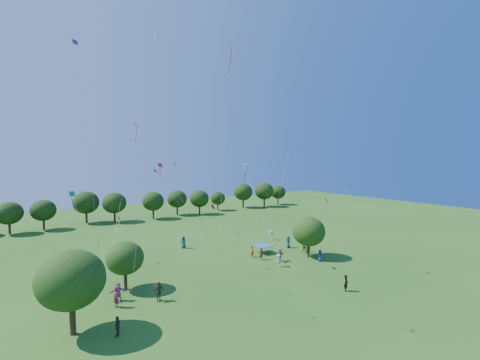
# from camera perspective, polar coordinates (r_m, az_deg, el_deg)

# --- Properties ---
(ground) EXTENTS (160.00, 160.00, 0.00)m
(ground) POSITION_cam_1_polar(r_m,az_deg,el_deg) (28.48, 17.91, -24.31)
(ground) COLOR #30611D
(near_tree_west) EXTENTS (4.97, 4.97, 6.49)m
(near_tree_west) POSITION_cam_1_polar(r_m,az_deg,el_deg) (28.27, -27.81, -15.42)
(near_tree_west) COLOR #422B19
(near_tree_west) RESTS_ON ground
(near_tree_north) EXTENTS (3.74, 3.74, 4.95)m
(near_tree_north) POSITION_cam_1_polar(r_m,az_deg,el_deg) (35.51, -19.76, -12.94)
(near_tree_north) COLOR #422B19
(near_tree_north) RESTS_ON ground
(near_tree_east) EXTENTS (4.40, 4.40, 5.51)m
(near_tree_east) POSITION_cam_1_polar(r_m,az_deg,el_deg) (44.91, 12.13, -8.93)
(near_tree_east) COLOR #422B19
(near_tree_east) RESTS_ON ground
(treeline) EXTENTS (88.01, 8.77, 6.77)m
(treeline) POSITION_cam_1_polar(r_m,az_deg,el_deg) (73.45, -19.97, -3.70)
(treeline) COLOR #422B19
(treeline) RESTS_ON ground
(tent_red_stripe) EXTENTS (2.20, 2.20, 1.10)m
(tent_red_stripe) POSITION_cam_1_polar(r_m,az_deg,el_deg) (43.45, -20.05, -12.90)
(tent_red_stripe) COLOR red
(tent_red_stripe) RESTS_ON ground
(tent_blue) EXTENTS (2.20, 2.20, 1.10)m
(tent_blue) POSITION_cam_1_polar(r_m,az_deg,el_deg) (46.50, 4.05, -11.58)
(tent_blue) COLOR blue
(tent_blue) RESTS_ON ground
(man_in_black) EXTENTS (0.74, 0.67, 1.66)m
(man_in_black) POSITION_cam_1_polar(r_m,az_deg,el_deg) (35.56, 18.34, -17.01)
(man_in_black) COLOR black
(man_in_black) RESTS_ON ground
(crowd_person_0) EXTENTS (1.00, 0.93, 1.81)m
(crowd_person_0) POSITION_cam_1_polar(r_m,az_deg,el_deg) (49.53, -10.02, -10.82)
(crowd_person_0) COLOR navy
(crowd_person_0) RESTS_ON ground
(crowd_person_1) EXTENTS (0.70, 0.53, 1.69)m
(crowd_person_1) POSITION_cam_1_polar(r_m,az_deg,el_deg) (43.55, 3.80, -12.90)
(crowd_person_1) COLOR maroon
(crowd_person_1) RESTS_ON ground
(crowd_person_2) EXTENTS (0.83, 0.48, 1.64)m
(crowd_person_2) POSITION_cam_1_polar(r_m,az_deg,el_deg) (46.60, 12.08, -11.90)
(crowd_person_2) COLOR #245627
(crowd_person_2) RESTS_ON ground
(crowd_person_3) EXTENTS (1.05, 0.56, 1.54)m
(crowd_person_3) POSITION_cam_1_polar(r_m,az_deg,el_deg) (53.82, 5.58, -9.75)
(crowd_person_3) COLOR #B4A990
(crowd_person_3) RESTS_ON ground
(crowd_person_4) EXTENTS (0.84, 0.98, 1.53)m
(crowd_person_4) POSITION_cam_1_polar(r_m,az_deg,el_deg) (28.06, -20.94, -23.08)
(crowd_person_4) COLOR #382E2C
(crowd_person_4) RESTS_ON ground
(crowd_person_5) EXTENTS (1.63, 1.12, 1.65)m
(crowd_person_5) POSITION_cam_1_polar(r_m,az_deg,el_deg) (43.14, 7.15, -13.12)
(crowd_person_5) COLOR #864E6A
(crowd_person_5) RESTS_ON ground
(crowd_person_6) EXTENTS (1.00, 0.82, 1.78)m
(crowd_person_6) POSITION_cam_1_polar(r_m,az_deg,el_deg) (49.52, 8.58, -10.83)
(crowd_person_6) COLOR navy
(crowd_person_6) RESTS_ON ground
(crowd_person_7) EXTENTS (0.57, 0.77, 1.87)m
(crowd_person_7) POSITION_cam_1_polar(r_m,az_deg,el_deg) (32.56, -21.20, -18.87)
(crowd_person_7) COLOR maroon
(crowd_person_7) RESTS_ON ground
(crowd_person_8) EXTENTS (0.72, 0.99, 1.80)m
(crowd_person_8) POSITION_cam_1_polar(r_m,az_deg,el_deg) (47.69, 11.36, -11.42)
(crowd_person_8) COLOR #275B33
(crowd_person_8) RESTS_ON ground
(crowd_person_9) EXTENTS (1.07, 0.56, 1.58)m
(crowd_person_9) POSITION_cam_1_polar(r_m,az_deg,el_deg) (41.18, 6.90, -13.99)
(crowd_person_9) COLOR #BAB294
(crowd_person_9) RESTS_ON ground
(crowd_person_10) EXTENTS (1.19, 0.80, 1.85)m
(crowd_person_10) POSITION_cam_1_polar(r_m,az_deg,el_deg) (32.68, -14.26, -18.65)
(crowd_person_10) COLOR #39332D
(crowd_person_10) RESTS_ON ground
(crowd_person_11) EXTENTS (1.73, 1.00, 1.75)m
(crowd_person_11) POSITION_cam_1_polar(r_m,az_deg,el_deg) (33.84, -20.87, -18.07)
(crowd_person_11) COLOR #A761A6
(crowd_person_11) RESTS_ON ground
(crowd_person_12) EXTENTS (0.45, 0.78, 1.52)m
(crowd_person_12) POSITION_cam_1_polar(r_m,az_deg,el_deg) (44.12, 14.05, -12.90)
(crowd_person_12) COLOR navy
(crowd_person_12) RESTS_ON ground
(crowd_person_13) EXTENTS (0.47, 0.65, 1.63)m
(crowd_person_13) POSITION_cam_1_polar(r_m,az_deg,el_deg) (44.61, 2.21, -12.53)
(crowd_person_13) COLOR #9B321C
(crowd_person_13) RESTS_ON ground
(pirate_kite) EXTENTS (1.69, 5.97, 11.63)m
(pirate_kite) POSITION_cam_1_polar(r_m,az_deg,el_deg) (38.86, 1.14, 2.11)
(pirate_kite) COLOR black
(red_high_kite) EXTENTS (2.97, 1.69, 25.79)m
(red_high_kite) POSITION_cam_1_polar(r_m,az_deg,el_deg) (38.74, -2.13, 16.49)
(red_high_kite) COLOR red
(small_kite_0) EXTENTS (8.68, 3.33, 11.51)m
(small_kite_0) POSITION_cam_1_polar(r_m,az_deg,el_deg) (41.62, -12.27, -0.39)
(small_kite_0) COLOR red
(small_kite_1) EXTENTS (1.78, 5.04, 7.17)m
(small_kite_1) POSITION_cam_1_polar(r_m,az_deg,el_deg) (41.66, 14.66, -4.68)
(small_kite_1) COLOR orange
(small_kite_2) EXTENTS (7.07, 3.69, 11.50)m
(small_kite_2) POSITION_cam_1_polar(r_m,az_deg,el_deg) (42.29, -9.58, -1.77)
(small_kite_2) COLOR orange
(small_kite_3) EXTENTS (2.21, 4.86, 8.74)m
(small_kite_3) POSITION_cam_1_polar(r_m,az_deg,el_deg) (36.34, -27.03, -4.48)
(small_kite_3) COLOR #178143
(small_kite_4) EXTENTS (1.58, 2.97, 14.25)m
(small_kite_4) POSITION_cam_1_polar(r_m,az_deg,el_deg) (50.51, 7.82, 1.16)
(small_kite_4) COLOR blue
(small_kite_5) EXTENTS (5.48, 6.13, 16.14)m
(small_kite_5) POSITION_cam_1_polar(r_m,az_deg,el_deg) (38.02, -18.74, 5.13)
(small_kite_5) COLOR #981986
(small_kite_6) EXTENTS (2.42, 2.57, 21.58)m
(small_kite_6) POSITION_cam_1_polar(r_m,az_deg,el_deg) (26.71, -15.23, 14.34)
(small_kite_6) COLOR white
(small_kite_7) EXTENTS (7.86, 3.53, 4.82)m
(small_kite_7) POSITION_cam_1_polar(r_m,az_deg,el_deg) (32.18, -2.59, -11.09)
(small_kite_7) COLOR #0B72AF
(small_kite_8) EXTENTS (7.28, 3.00, 6.53)m
(small_kite_8) POSITION_cam_1_polar(r_m,az_deg,el_deg) (39.33, -3.21, -6.10)
(small_kite_8) COLOR red
(small_kite_9) EXTENTS (4.28, 10.49, 4.76)m
(small_kite_9) POSITION_cam_1_polar(r_m,az_deg,el_deg) (42.55, -20.95, -7.74)
(small_kite_9) COLOR #D59E0B
(small_kite_10) EXTENTS (1.96, 1.13, 16.50)m
(small_kite_10) POSITION_cam_1_polar(r_m,az_deg,el_deg) (49.58, 4.56, 5.19)
(small_kite_10) COLOR #EAFF16
(small_kite_11) EXTENTS (6.60, 4.06, 10.52)m
(small_kite_11) POSITION_cam_1_polar(r_m,az_deg,el_deg) (47.64, -12.73, -1.40)
(small_kite_11) COLOR #17831C
(small_kite_12) EXTENTS (1.14, 5.41, 9.02)m
(small_kite_12) POSITION_cam_1_polar(r_m,az_deg,el_deg) (43.55, 17.78, -2.87)
(small_kite_12) COLOR blue
(small_kite_13) EXTENTS (2.26, 1.87, 21.94)m
(small_kite_13) POSITION_cam_1_polar(r_m,az_deg,el_deg) (31.30, -25.88, 8.67)
(small_kite_13) COLOR #89166D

